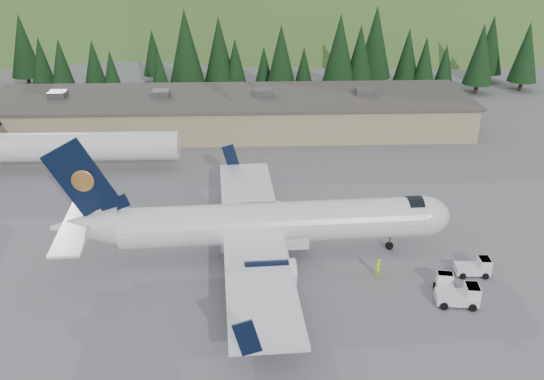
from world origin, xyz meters
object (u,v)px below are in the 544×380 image
Objects in this scene: baggage_tug_b at (476,267)px; baggage_tug_c at (445,286)px; airliner at (263,224)px; baggage_tug_a at (461,296)px; second_airliner at (65,146)px; terminal_building at (230,112)px; ramp_worker at (378,268)px.

baggage_tug_b is 4.55m from baggage_tug_c.
airliner is 18.24m from baggage_tug_a.
baggage_tug_c is (38.96, -28.97, -2.65)m from second_airliner.
baggage_tug_a is at bearing -144.14° from baggage_tug_c.
second_airliner is 9.06× the size of baggage_tug_c.
ramp_worker is at bearing -71.81° from terminal_building.
airliner is at bearing -84.09° from terminal_building.
terminal_building is (-3.94, 38.06, -0.62)m from airliner.
second_airliner is at bearing 150.17° from baggage_tug_a.
terminal_building reaches higher than baggage_tug_b.
terminal_building reaches higher than ramp_worker.
airliner reaches higher than ramp_worker.
ramp_worker is (33.80, -26.25, -2.44)m from second_airliner.
airliner is 1.33× the size of second_airliner.
baggage_tug_b is at bearing -31.59° from second_airliner.
terminal_building is at bearing 121.27° from baggage_tug_b.
ramp_worker is at bearing 73.05° from baggage_tug_c.
baggage_tug_b is (18.69, -4.10, -2.53)m from airliner.
airliner is 38.27m from terminal_building.
baggage_tug_a is at bearing -31.53° from airliner.
baggage_tug_a reaches higher than baggage_tug_c.
airliner is at bearing -56.24° from ramp_worker.
baggage_tug_c is 48.87m from terminal_building.
baggage_tug_a is (15.89, -8.60, -2.43)m from airliner.
second_airliner is 0.39× the size of terminal_building.
ramp_worker is (-8.75, -0.09, 0.17)m from baggage_tug_b.
baggage_tug_c is (-0.79, 1.70, -0.13)m from baggage_tug_a.
second_airliner is 9.00× the size of baggage_tug_b.
second_airliner reaches higher than terminal_building.
second_airliner reaches higher than ramp_worker.
second_airliner is 15.54× the size of ramp_worker.
terminal_building is at bearing 120.84° from baggage_tug_a.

